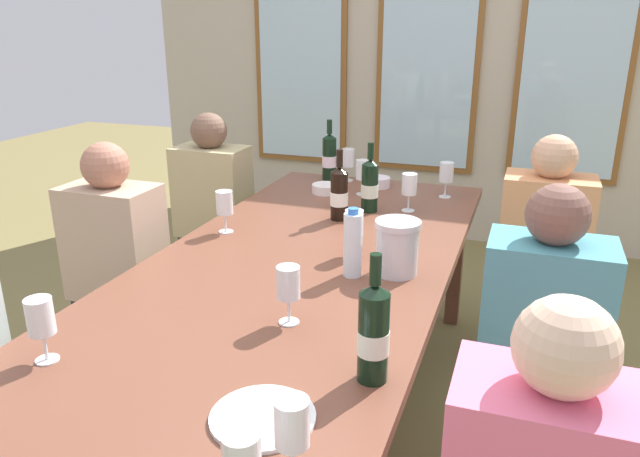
{
  "coord_description": "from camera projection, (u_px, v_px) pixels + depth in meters",
  "views": [
    {
      "loc": [
        0.75,
        -1.9,
        1.57
      ],
      "look_at": [
        0.0,
        0.21,
        0.79
      ],
      "focal_mm": 33.93,
      "sensor_mm": 36.0,
      "label": 1
    }
  ],
  "objects": [
    {
      "name": "tasting_bowl_0",
      "position": [
        378.0,
        182.0,
        3.13
      ],
      "size": [
        0.13,
        0.13,
        0.05
      ],
      "primitive_type": "cylinder",
      "color": "white",
      "rests_on": "dining_table"
    },
    {
      "name": "wine_bottle_0",
      "position": [
        370.0,
        185.0,
        2.71
      ],
      "size": [
        0.08,
        0.08,
        0.32
      ],
      "color": "black",
      "rests_on": "dining_table"
    },
    {
      "name": "seated_person_1",
      "position": [
        541.0,
        264.0,
        2.71
      ],
      "size": [
        0.38,
        0.24,
        1.11
      ],
      "color": "#353639",
      "rests_on": "ground"
    },
    {
      "name": "wine_glass_10",
      "position": [
        446.0,
        174.0,
        2.92
      ],
      "size": [
        0.07,
        0.07,
        0.17
      ],
      "color": "white",
      "rests_on": "dining_table"
    },
    {
      "name": "wine_glass_7",
      "position": [
        363.0,
        171.0,
        2.97
      ],
      "size": [
        0.07,
        0.07,
        0.17
      ],
      "color": "white",
      "rests_on": "dining_table"
    },
    {
      "name": "wine_glass_0",
      "position": [
        41.0,
        320.0,
        1.51
      ],
      "size": [
        0.07,
        0.07,
        0.17
      ],
      "color": "white",
      "rests_on": "dining_table"
    },
    {
      "name": "metal_pitcher",
      "position": [
        397.0,
        247.0,
        2.05
      ],
      "size": [
        0.16,
        0.16,
        0.19
      ],
      "color": "silver",
      "rests_on": "dining_table"
    },
    {
      "name": "wine_glass_1",
      "position": [
        292.0,
        426.0,
        1.12
      ],
      "size": [
        0.07,
        0.07,
        0.17
      ],
      "color": "white",
      "rests_on": "dining_table"
    },
    {
      "name": "wine_bottle_3",
      "position": [
        329.0,
        157.0,
        3.24
      ],
      "size": [
        0.08,
        0.08,
        0.32
      ],
      "color": "black",
      "rests_on": "dining_table"
    },
    {
      "name": "wine_glass_9",
      "position": [
        288.0,
        286.0,
        1.7
      ],
      "size": [
        0.07,
        0.07,
        0.17
      ],
      "color": "white",
      "rests_on": "dining_table"
    },
    {
      "name": "wine_glass_6",
      "position": [
        348.0,
        159.0,
        3.22
      ],
      "size": [
        0.07,
        0.07,
        0.17
      ],
      "color": "white",
      "rests_on": "dining_table"
    },
    {
      "name": "tasting_bowl_1",
      "position": [
        326.0,
        189.0,
        3.03
      ],
      "size": [
        0.14,
        0.14,
        0.04
      ],
      "primitive_type": "cylinder",
      "color": "white",
      "rests_on": "dining_table"
    },
    {
      "name": "back_wall_with_windows",
      "position": [
        430.0,
        36.0,
        4.18
      ],
      "size": [
        4.26,
        0.1,
        2.9
      ],
      "color": "#BFB39B",
      "rests_on": "ground"
    },
    {
      "name": "water_bottle",
      "position": [
        353.0,
        244.0,
        2.03
      ],
      "size": [
        0.06,
        0.06,
        0.24
      ],
      "color": "white",
      "rests_on": "dining_table"
    },
    {
      "name": "white_plate_0",
      "position": [
        263.0,
        417.0,
        1.32
      ],
      "size": [
        0.23,
        0.23,
        0.01
      ],
      "primitive_type": "cylinder",
      "color": "white",
      "rests_on": "dining_table"
    },
    {
      "name": "wine_bottle_1",
      "position": [
        339.0,
        193.0,
        2.6
      ],
      "size": [
        0.08,
        0.08,
        0.31
      ],
      "color": "black",
      "rests_on": "dining_table"
    },
    {
      "name": "wine_bottle_2",
      "position": [
        373.0,
        333.0,
        1.43
      ],
      "size": [
        0.08,
        0.08,
        0.33
      ],
      "color": "black",
      "rests_on": "dining_table"
    },
    {
      "name": "dining_table",
      "position": [
        301.0,
        275.0,
        2.22
      ],
      "size": [
        1.06,
        2.44,
        0.74
      ],
      "color": "brown",
      "rests_on": "ground"
    },
    {
      "name": "seated_person_3",
      "position": [
        538.0,
        358.0,
        1.96
      ],
      "size": [
        0.38,
        0.24,
        1.11
      ],
      "color": "#24303D",
      "rests_on": "ground"
    },
    {
      "name": "wine_glass_2",
      "position": [
        354.0,
        225.0,
        2.2
      ],
      "size": [
        0.07,
        0.07,
        0.17
      ],
      "color": "white",
      "rests_on": "dining_table"
    },
    {
      "name": "seated_person_2",
      "position": [
        119.0,
        278.0,
        2.56
      ],
      "size": [
        0.38,
        0.24,
        1.11
      ],
      "color": "#2F2533",
      "rests_on": "ground"
    },
    {
      "name": "ground_plane",
      "position": [
        303.0,
        428.0,
        2.44
      ],
      "size": [
        12.0,
        12.0,
        0.0
      ],
      "primitive_type": "plane",
      "color": "olive"
    },
    {
      "name": "seated_person_0",
      "position": [
        214.0,
        220.0,
        3.3
      ],
      "size": [
        0.38,
        0.24,
        1.11
      ],
      "color": "#362C2C",
      "rests_on": "ground"
    },
    {
      "name": "wine_glass_3",
      "position": [
        225.0,
        204.0,
        2.44
      ],
      "size": [
        0.07,
        0.07,
        0.17
      ],
      "color": "white",
      "rests_on": "dining_table"
    },
    {
      "name": "wine_glass_8",
      "position": [
        409.0,
        186.0,
        2.71
      ],
      "size": [
        0.07,
        0.07,
        0.17
      ],
      "color": "white",
      "rests_on": "dining_table"
    }
  ]
}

